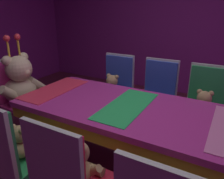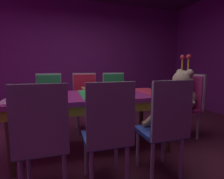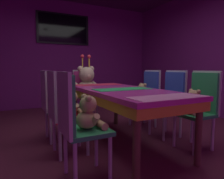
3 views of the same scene
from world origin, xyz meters
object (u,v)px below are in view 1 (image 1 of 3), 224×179
(chair_left_2, at_px, (5,150))
(chair_right_2, at_px, (117,84))
(chair_right_0, at_px, (205,100))
(teddy_right_0, at_px, (203,106))
(banquet_table, at_px, (127,115))
(king_teddy_bear, at_px, (21,83))
(teddy_right_2, at_px, (112,88))
(chair_left_1, at_px, (64,177))
(chair_right_1, at_px, (158,91))
(teddy_left_1, at_px, (79,164))
(teddy_left_2, at_px, (22,143))
(throne_chair, at_px, (14,91))

(chair_left_2, bearing_deg, chair_right_2, -0.38)
(chair_right_0, height_order, teddy_right_0, chair_right_0)
(banquet_table, distance_m, king_teddy_bear, 1.38)
(teddy_right_2, bearing_deg, chair_right_0, 96.44)
(chair_right_2, bearing_deg, chair_left_1, 17.67)
(teddy_right_0, xyz_separation_m, chair_right_1, (0.16, 0.54, 0.01))
(chair_left_1, xyz_separation_m, teddy_left_1, (0.15, 0.00, -0.01))
(teddy_left_1, bearing_deg, chair_right_1, -1.37)
(chair_left_1, height_order, king_teddy_bear, king_teddy_bear)
(chair_left_1, xyz_separation_m, king_teddy_bear, (0.83, 1.36, 0.12))
(chair_right_1, distance_m, teddy_right_2, 0.59)
(banquet_table, distance_m, chair_right_0, 1.00)
(banquet_table, relative_size, teddy_right_2, 6.25)
(teddy_left_2, relative_size, chair_right_0, 0.29)
(teddy_left_1, distance_m, chair_right_1, 1.53)
(chair_right_1, xyz_separation_m, throne_chair, (-0.85, 1.56, 0.00))
(banquet_table, height_order, teddy_right_2, teddy_right_2)
(chair_right_2, height_order, teddy_right_2, chair_right_2)
(chair_left_1, distance_m, king_teddy_bear, 1.60)
(chair_right_0, distance_m, teddy_right_0, 0.15)
(chair_left_1, relative_size, teddy_right_2, 3.05)
(chair_right_0, height_order, teddy_right_2, chair_right_0)
(throne_chair, bearing_deg, banquet_table, -0.00)
(banquet_table, distance_m, teddy_right_0, 0.88)
(chair_left_2, height_order, chair_right_2, same)
(teddy_left_2, relative_size, king_teddy_bear, 0.35)
(chair_left_2, height_order, teddy_right_2, chair_left_2)
(chair_right_0, distance_m, teddy_right_2, 1.12)
(banquet_table, bearing_deg, teddy_right_2, 38.18)
(banquet_table, bearing_deg, chair_right_2, 33.10)
(banquet_table, relative_size, chair_left_1, 2.05)
(chair_right_1, xyz_separation_m, chair_right_2, (0.00, 0.57, 0.00))
(chair_right_0, xyz_separation_m, chair_right_2, (0.02, 1.11, 0.00))
(banquet_table, relative_size, chair_left_2, 2.05)
(chair_right_1, relative_size, chair_right_2, 1.00)
(chair_right_1, xyz_separation_m, teddy_right_2, (-0.14, 0.57, -0.01))
(chair_right_0, relative_size, chair_right_1, 1.00)
(teddy_left_1, xyz_separation_m, king_teddy_bear, (0.69, 1.36, 0.13))
(teddy_left_2, height_order, chair_right_2, chair_right_2)
(chair_left_1, distance_m, teddy_right_0, 1.62)
(banquet_table, xyz_separation_m, chair_right_1, (0.85, -0.02, -0.05))
(chair_left_2, bearing_deg, banquet_table, -34.14)
(throne_chair, bearing_deg, teddy_right_0, 18.07)
(chair_right_0, xyz_separation_m, chair_right_1, (0.02, 0.54, 0.00))
(teddy_left_1, height_order, chair_right_0, chair_right_0)
(teddy_left_2, relative_size, teddy_right_2, 0.89)
(teddy_left_2, distance_m, teddy_right_0, 1.77)
(chair_left_2, relative_size, chair_right_0, 1.00)
(teddy_left_1, xyz_separation_m, teddy_right_0, (1.37, -0.57, -0.00))
(teddy_left_1, xyz_separation_m, chair_right_1, (1.53, -0.04, 0.01))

